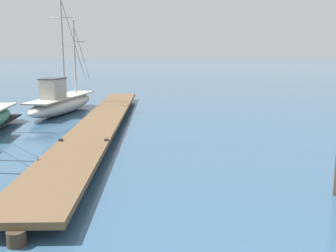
{
  "coord_description": "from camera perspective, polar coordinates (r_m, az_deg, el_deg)",
  "views": [
    {
      "loc": [
        -1.74,
        -3.28,
        3.55
      ],
      "look_at": [
        -2.26,
        8.04,
        1.4
      ],
      "focal_mm": 42.16,
      "sensor_mm": 36.0,
      "label": 1
    }
  ],
  "objects": [
    {
      "name": "floating_dock",
      "position": [
        18.58,
        -9.55,
        0.73
      ],
      "size": [
        3.35,
        22.82,
        0.53
      ],
      "color": "brown",
      "rests_on": "ground"
    },
    {
      "name": "fishing_boat_1",
      "position": [
        23.65,
        -15.11,
        3.37
      ],
      "size": [
        2.52,
        8.21,
        6.88
      ],
      "color": "silver",
      "rests_on": "ground"
    }
  ]
}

